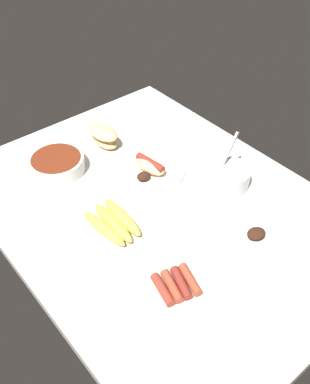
# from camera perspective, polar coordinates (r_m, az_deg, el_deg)

# --- Properties ---
(ground_plane) EXTENTS (1.20, 0.90, 0.03)m
(ground_plane) POSITION_cam_1_polar(r_m,az_deg,el_deg) (1.34, 0.53, -2.20)
(ground_plane) COLOR silver
(plate_hotdog_assembled) EXTENTS (0.23, 0.23, 0.06)m
(plate_hotdog_assembled) POSITION_cam_1_polar(r_m,az_deg,el_deg) (1.44, -0.67, 3.01)
(plate_hotdog_assembled) COLOR white
(plate_hotdog_assembled) RESTS_ON ground_plane
(plate_sausages) EXTENTS (0.24, 0.24, 0.03)m
(plate_sausages) POSITION_cam_1_polar(r_m,az_deg,el_deg) (1.12, 2.82, -12.44)
(plate_sausages) COLOR white
(plate_sausages) RESTS_ON ground_plane
(bowl_coleslaw) EXTENTS (0.14, 0.14, 0.16)m
(bowl_coleslaw) POSITION_cam_1_polar(r_m,az_deg,el_deg) (1.40, 9.66, 2.10)
(bowl_coleslaw) COLOR silver
(bowl_coleslaw) RESTS_ON ground_plane
(banana_bunch) EXTENTS (0.19, 0.12, 0.03)m
(banana_bunch) POSITION_cam_1_polar(r_m,az_deg,el_deg) (1.26, -5.50, -4.00)
(banana_bunch) COLOR #E5D14C
(banana_bunch) RESTS_ON ground_plane
(bread_stack) EXTENTS (0.14, 0.10, 0.07)m
(bread_stack) POSITION_cam_1_polar(r_m,az_deg,el_deg) (1.57, -6.75, 7.35)
(bread_stack) COLOR #DBB77A
(bread_stack) RESTS_ON ground_plane
(plate_grilled_meat) EXTENTS (0.22, 0.22, 0.04)m
(plate_grilled_meat) POSITION_cam_1_polar(r_m,az_deg,el_deg) (1.26, 13.18, -5.91)
(plate_grilled_meat) COLOR white
(plate_grilled_meat) RESTS_ON ground_plane
(bowl_chili) EXTENTS (0.18, 0.18, 0.05)m
(bowl_chili) POSITION_cam_1_polar(r_m,az_deg,el_deg) (1.48, -12.80, 3.67)
(bowl_chili) COLOR white
(bowl_chili) RESTS_ON ground_plane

